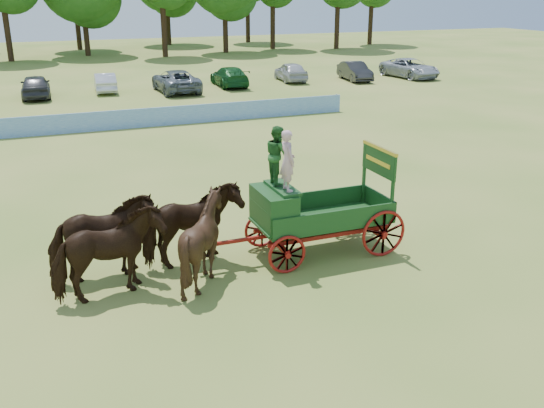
# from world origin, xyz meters

# --- Properties ---
(ground) EXTENTS (160.00, 160.00, 0.00)m
(ground) POSITION_xyz_m (0.00, 0.00, 0.00)
(ground) COLOR #9D9347
(ground) RESTS_ON ground
(horse_lead_left) EXTENTS (2.93, 1.79, 2.31)m
(horse_lead_left) POSITION_xyz_m (-4.57, -1.28, 1.15)
(horse_lead_left) COLOR #311E0D
(horse_lead_left) RESTS_ON ground
(horse_lead_right) EXTENTS (2.78, 1.36, 2.31)m
(horse_lead_right) POSITION_xyz_m (-4.57, -0.18, 1.15)
(horse_lead_right) COLOR #311E0D
(horse_lead_right) RESTS_ON ground
(horse_wheel_left) EXTENTS (2.43, 2.25, 2.31)m
(horse_wheel_left) POSITION_xyz_m (-2.17, -1.28, 1.16)
(horse_wheel_left) COLOR #311E0D
(horse_wheel_left) RESTS_ON ground
(horse_wheel_right) EXTENTS (2.90, 1.66, 2.31)m
(horse_wheel_right) POSITION_xyz_m (-2.17, -0.18, 1.15)
(horse_wheel_right) COLOR #311E0D
(horse_wheel_right) RESTS_ON ground
(farm_dray) EXTENTS (5.99, 2.00, 3.81)m
(farm_dray) POSITION_xyz_m (0.77, -0.70, 1.69)
(farm_dray) COLOR #A11910
(farm_dray) RESTS_ON ground
(sponsor_banner) EXTENTS (26.00, 0.08, 1.05)m
(sponsor_banner) POSITION_xyz_m (-1.00, 18.00, 0.53)
(sponsor_banner) COLOR #2168B5
(sponsor_banner) RESTS_ON ground
(parked_cars) EXTENTS (53.42, 7.19, 1.63)m
(parked_cars) POSITION_xyz_m (1.00, 29.81, 0.77)
(parked_cars) COLOR silver
(parked_cars) RESTS_ON ground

